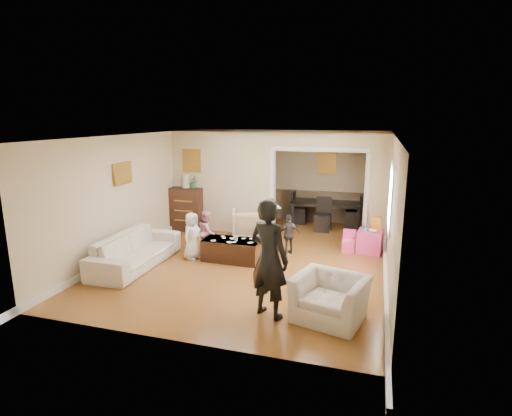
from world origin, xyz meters
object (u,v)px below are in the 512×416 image
(child_kneel_a, at_px, (192,236))
(dresser, at_px, (187,209))
(play_table, at_px, (370,242))
(armchair_front, at_px, (330,298))
(cyan_cup, at_px, (366,229))
(sofa, at_px, (136,250))
(armchair_back, at_px, (249,225))
(dining_table, at_px, (326,213))
(child_kneel_b, at_px, (207,232))
(child_toddler, at_px, (289,234))
(table_lamp, at_px, (186,181))
(coffee_table, at_px, (232,250))
(adult_person, at_px, (269,258))
(coffee_cup, at_px, (236,238))

(child_kneel_a, bearing_deg, dresser, 40.03)
(play_table, bearing_deg, armchair_front, -98.42)
(dresser, xyz_separation_m, cyan_cup, (4.62, -0.61, -0.02))
(sofa, distance_m, armchair_back, 2.89)
(cyan_cup, bearing_deg, play_table, 26.57)
(armchair_back, relative_size, dresser, 0.74)
(dining_table, height_order, child_kneel_b, child_kneel_b)
(armchair_front, bearing_deg, child_toddler, 128.90)
(child_toddler, bearing_deg, child_kneel_a, -13.00)
(play_table, xyz_separation_m, child_kneel_a, (-3.61, -1.50, 0.25))
(table_lamp, relative_size, coffee_table, 0.30)
(child_kneel_b, bearing_deg, adult_person, -158.05)
(dining_table, distance_m, adult_person, 5.60)
(armchair_front, relative_size, table_lamp, 2.84)
(adult_person, distance_m, child_kneel_a, 3.00)
(dresser, relative_size, child_toddler, 1.28)
(armchair_back, bearing_deg, cyan_cup, 157.06)
(dresser, relative_size, coffee_cup, 10.51)
(table_lamp, bearing_deg, coffee_cup, -43.48)
(armchair_front, relative_size, child_kneel_b, 1.06)
(dresser, height_order, dining_table, dresser)
(child_kneel_a, bearing_deg, cyan_cup, -55.95)
(sofa, relative_size, play_table, 4.27)
(coffee_table, distance_m, cyan_cup, 2.98)
(sofa, relative_size, table_lamp, 6.27)
(cyan_cup, xyz_separation_m, child_kneel_a, (-3.51, -1.45, -0.04))
(table_lamp, bearing_deg, dresser, 0.00)
(coffee_table, bearing_deg, child_kneel_a, -169.99)
(sofa, xyz_separation_m, adult_person, (3.13, -1.27, 0.59))
(child_kneel_a, relative_size, child_kneel_b, 1.05)
(dresser, bearing_deg, cyan_cup, -7.48)
(child_toddler, bearing_deg, child_kneel_b, -23.92)
(dresser, height_order, child_toddler, dresser)
(sofa, relative_size, armchair_back, 2.68)
(table_lamp, bearing_deg, child_toddler, -20.96)
(armchair_front, height_order, coffee_table, armchair_front)
(child_kneel_a, bearing_deg, coffee_table, -68.33)
(sofa, bearing_deg, child_kneel_b, -43.11)
(cyan_cup, bearing_deg, table_lamp, 172.52)
(sofa, relative_size, armchair_front, 2.21)
(table_lamp, height_order, dining_table, table_lamp)
(dining_table, height_order, child_kneel_a, child_kneel_a)
(table_lamp, xyz_separation_m, dining_table, (3.48, 1.53, -0.98))
(coffee_table, bearing_deg, coffee_cup, -26.57)
(armchair_front, distance_m, table_lamp, 5.82)
(dresser, xyz_separation_m, coffee_table, (1.96, -1.90, -0.35))
(dresser, distance_m, play_table, 4.76)
(cyan_cup, relative_size, child_kneel_b, 0.08)
(play_table, relative_size, dining_table, 0.27)
(armchair_front, bearing_deg, table_lamp, 152.28)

